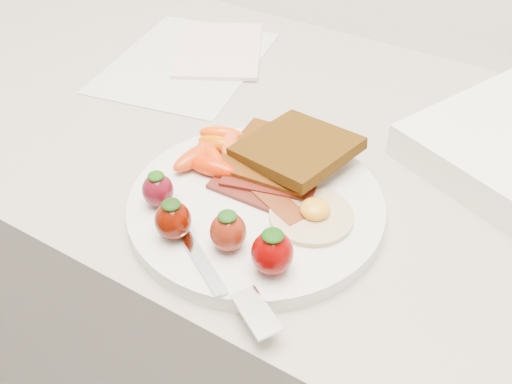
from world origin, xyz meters
The scene contains 11 objects.
counter centered at (0.00, 1.70, 0.45)m, with size 2.00×0.60×0.90m, color gray.
plate centered at (0.01, 1.55, 0.91)m, with size 0.27×0.27×0.02m, color silver.
toast_lower centered at (0.00, 1.62, 0.93)m, with size 0.11×0.11×0.01m, color #4E2505.
toast_upper centered at (0.02, 1.63, 0.94)m, with size 0.11×0.11×0.01m, color black.
fried_egg centered at (0.07, 1.56, 0.92)m, with size 0.10×0.10×0.02m.
bacon_strips centered at (0.01, 1.56, 0.92)m, with size 0.12×0.07×0.01m.
baby_carrots centered at (-0.07, 1.59, 0.93)m, with size 0.09×0.11×0.02m.
strawberries centered at (0.01, 1.48, 0.94)m, with size 0.18×0.06×0.05m.
fork centered at (0.04, 1.44, 0.92)m, with size 0.18×0.09×0.00m.
paper_sheet centered at (-0.26, 1.78, 0.90)m, with size 0.21×0.27×0.00m, color silver.
notepad centered at (-0.23, 1.83, 0.91)m, with size 0.13×0.18×0.01m, color silver.
Camera 1 is at (0.25, 1.17, 1.31)m, focal length 40.00 mm.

